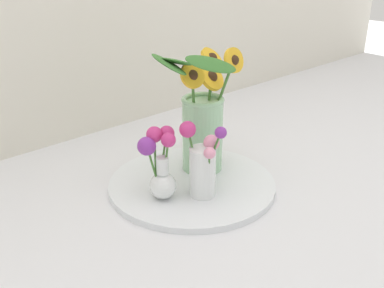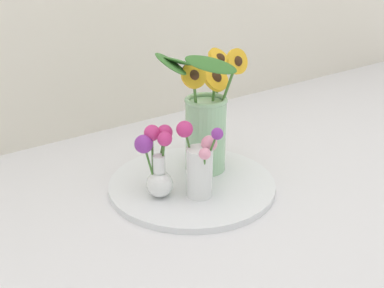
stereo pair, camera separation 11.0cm
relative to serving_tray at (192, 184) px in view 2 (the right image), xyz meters
The scene contains 5 objects.
ground_plane 0.07m from the serving_tray, 73.77° to the right, with size 6.00×6.00×0.00m, color silver.
serving_tray is the anchor object (origin of this frame).
mason_jar_sunflowers 0.16m from the serving_tray, 28.28° to the left, with size 0.28×0.22×0.33m.
vase_small_center 0.12m from the serving_tray, 111.19° to the right, with size 0.09×0.09×0.19m.
vase_bulb_right 0.14m from the serving_tray, behind, with size 0.09×0.08×0.17m.
Camera 2 is at (-0.62, -0.74, 0.56)m, focal length 42.00 mm.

